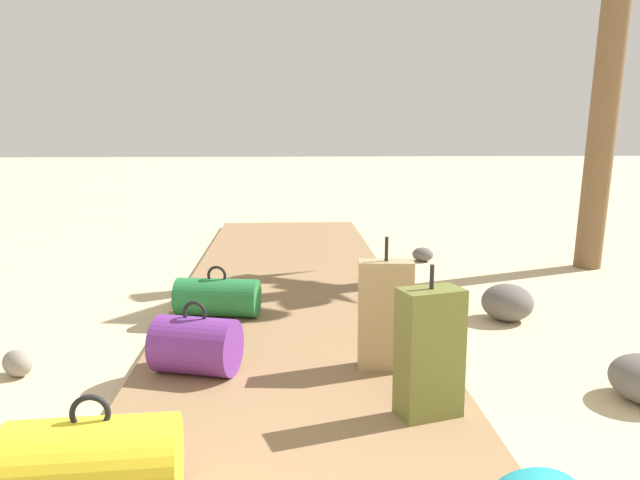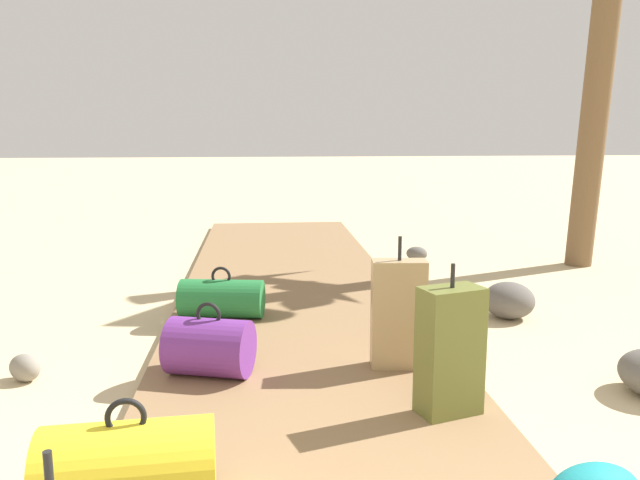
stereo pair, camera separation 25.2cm
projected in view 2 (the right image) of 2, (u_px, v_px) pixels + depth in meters
The scene contains 10 objects.
ground_plane at pixel (300, 344), 4.87m from camera, with size 60.00×60.00×0.00m, color #D1BA8C.
boardwalk at pixel (293, 304), 5.80m from camera, with size 2.09×9.50×0.08m, color olive.
suitcase_tan at pixel (398, 314), 4.14m from camera, with size 0.37×0.19×0.87m.
duffel_bag_green at pixel (222, 298), 5.26m from camera, with size 0.73×0.42×0.43m.
duffel_bag_purple at pixel (209, 347), 4.03m from camera, with size 0.60×0.50×0.48m.
duffel_bag_yellow at pixel (129, 470), 2.56m from camera, with size 0.72×0.45×0.51m.
suitcase_olive at pixel (450, 351), 3.46m from camera, with size 0.38×0.29×0.85m.
rock_right_far at pixel (509, 300), 5.50m from camera, with size 0.43×0.45×0.32m, color #5B5651.
rock_right_mid at pixel (417, 254), 7.88m from camera, with size 0.24×0.26×0.17m, color #5B5651.
rock_left_far at pixel (25, 368), 4.15m from camera, with size 0.23×0.16×0.18m, color gray.
Camera 2 is at (-0.29, -0.85, 1.65)m, focal length 35.58 mm.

